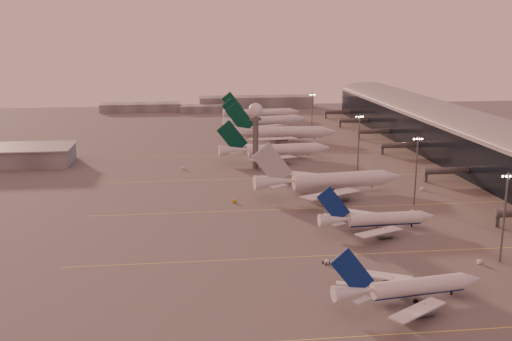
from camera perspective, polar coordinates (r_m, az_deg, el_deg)
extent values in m
plane|color=#4F4C4C|center=(159.13, 3.29, -9.60)|extent=(700.00, 700.00, 0.00)
cube|color=#ECE553|center=(137.60, 18.78, -14.21)|extent=(180.00, 0.25, 0.02)
cube|color=#ECE553|center=(175.43, 12.50, -7.67)|extent=(180.00, 0.25, 0.02)
cube|color=#ECE553|center=(216.03, 8.62, -3.45)|extent=(180.00, 0.25, 0.02)
cube|color=#ECE553|center=(258.10, 6.00, -0.58)|extent=(180.00, 0.25, 0.02)
cube|color=#ECE553|center=(305.82, 3.95, 1.67)|extent=(180.00, 0.25, 0.02)
cube|color=black|center=(292.25, 20.70, 2.07)|extent=(36.00, 360.00, 18.00)
cylinder|color=slate|center=(290.75, 20.85, 3.81)|extent=(10.08, 360.00, 10.08)
cube|color=slate|center=(290.72, 20.85, 3.85)|extent=(40.00, 362.00, 0.80)
cube|color=#53555A|center=(207.04, 21.96, -4.42)|extent=(1.20, 1.20, 4.40)
cylinder|color=#53555A|center=(260.74, 17.93, -0.01)|extent=(22.00, 2.80, 2.80)
cube|color=#53555A|center=(257.28, 15.87, -0.57)|extent=(1.20, 1.20, 4.40)
cylinder|color=#53555A|center=(311.28, 13.70, 2.37)|extent=(22.00, 2.80, 2.80)
cube|color=#53555A|center=(308.39, 11.93, 1.92)|extent=(1.20, 1.20, 4.40)
cylinder|color=#53555A|center=(350.27, 11.34, 3.69)|extent=(22.00, 2.80, 2.80)
cube|color=#53555A|center=(347.70, 9.75, 3.30)|extent=(1.20, 1.20, 4.40)
cylinder|color=#53555A|center=(389.89, 9.44, 4.74)|extent=(22.00, 2.80, 2.80)
cube|color=#53555A|center=(387.59, 8.00, 4.40)|extent=(1.20, 1.20, 4.40)
cylinder|color=#53555A|center=(428.05, 7.96, 5.56)|extent=(22.00, 2.80, 2.80)
cube|color=#53555A|center=(425.95, 6.65, 5.25)|extent=(1.20, 1.20, 4.40)
cylinder|color=#53555A|center=(270.83, -0.04, 2.54)|extent=(2.60, 2.60, 22.00)
cylinder|color=#53555A|center=(268.89, -0.04, 4.94)|extent=(5.20, 5.20, 1.20)
sphere|color=silver|center=(268.34, -0.04, 5.77)|extent=(6.40, 6.40, 6.40)
cylinder|color=#53555A|center=(267.87, -0.04, 6.55)|extent=(0.16, 0.16, 2.00)
cylinder|color=#53555A|center=(174.15, 22.55, -4.21)|extent=(0.56, 0.56, 25.00)
cube|color=#53555A|center=(171.11, 22.91, -0.37)|extent=(3.60, 0.25, 0.25)
sphere|color=#FFEABF|center=(170.47, 22.46, -0.52)|extent=(0.56, 0.56, 0.56)
sphere|color=#FFEABF|center=(170.96, 22.75, -0.51)|extent=(0.56, 0.56, 0.56)
sphere|color=#FFEABF|center=(171.45, 23.04, -0.50)|extent=(0.56, 0.56, 0.56)
cylinder|color=#53555A|center=(220.70, 15.00, -0.05)|extent=(0.56, 0.56, 25.00)
cube|color=#53555A|center=(218.31, 15.19, 3.02)|extent=(3.60, 0.25, 0.25)
sphere|color=#FFEABF|center=(217.83, 14.82, 2.91)|extent=(0.56, 0.56, 0.56)
sphere|color=#FFEABF|center=(218.19, 15.06, 2.91)|extent=(0.56, 0.56, 0.56)
sphere|color=#FFEABF|center=(218.57, 15.31, 2.92)|extent=(0.56, 0.56, 0.56)
sphere|color=#FFEABF|center=(218.94, 15.55, 2.92)|extent=(0.56, 0.56, 0.56)
cylinder|color=#53555A|center=(269.90, 9.75, 2.63)|extent=(0.56, 0.56, 25.00)
cube|color=#53555A|center=(267.95, 9.85, 5.15)|extent=(3.60, 0.25, 0.25)
sphere|color=#FFEABF|center=(267.59, 9.54, 5.06)|extent=(0.56, 0.56, 0.56)
sphere|color=#FFEABF|center=(267.87, 9.75, 5.06)|extent=(0.56, 0.56, 0.56)
sphere|color=#FFEABF|center=(268.15, 9.95, 5.06)|extent=(0.56, 0.56, 0.56)
sphere|color=#FFEABF|center=(268.44, 10.16, 5.06)|extent=(0.56, 0.56, 0.56)
cylinder|color=#53555A|center=(355.51, 5.36, 5.34)|extent=(0.56, 0.56, 25.00)
cube|color=#53555A|center=(354.03, 5.40, 7.26)|extent=(3.60, 0.25, 0.25)
sphere|color=#FFEABF|center=(353.76, 5.16, 7.20)|extent=(0.56, 0.56, 0.56)
sphere|color=#FFEABF|center=(353.97, 5.32, 7.20)|extent=(0.56, 0.56, 0.56)
sphere|color=#FFEABF|center=(354.18, 5.48, 7.20)|extent=(0.56, 0.56, 0.56)
sphere|color=#FFEABF|center=(354.39, 5.64, 7.20)|extent=(0.56, 0.56, 0.56)
cube|color=slate|center=(469.08, -10.92, 5.94)|extent=(60.00, 18.00, 6.00)
cube|color=slate|center=(480.90, -0.02, 6.55)|extent=(90.00, 20.00, 9.00)
cube|color=slate|center=(458.30, -4.72, 5.91)|extent=(40.00, 15.00, 5.00)
cylinder|color=silver|center=(146.81, 15.23, -10.76)|extent=(23.47, 7.14, 3.94)
cylinder|color=navy|center=(147.17, 15.21, -11.08)|extent=(22.86, 5.99, 2.84)
cone|color=silver|center=(153.85, 19.77, -9.95)|extent=(4.99, 4.53, 3.94)
cone|color=silver|center=(139.56, 9.26, -11.54)|extent=(10.16, 5.26, 3.94)
cube|color=silver|center=(136.90, 15.15, -12.92)|extent=(15.82, 12.99, 1.24)
cylinder|color=slate|center=(140.77, 15.66, -13.00)|extent=(4.80, 3.16, 2.56)
cube|color=slate|center=(140.29, 15.69, -12.59)|extent=(0.34, 0.30, 1.58)
cube|color=silver|center=(152.32, 11.50, -9.92)|extent=(17.07, 9.36, 1.24)
cylinder|color=slate|center=(152.39, 12.82, -10.72)|extent=(4.80, 3.16, 2.56)
cube|color=slate|center=(151.94, 12.85, -10.34)|extent=(0.34, 0.30, 1.58)
cube|color=navy|center=(137.40, 9.15, -9.72)|extent=(10.76, 1.87, 11.75)
cube|color=silver|center=(135.87, 10.06, -12.25)|extent=(4.65, 3.90, 0.26)
cube|color=silver|center=(143.25, 8.54, -10.78)|extent=(4.78, 2.98, 0.26)
cylinder|color=black|center=(152.26, 18.10, -11.18)|extent=(0.52, 0.52, 1.04)
cylinder|color=black|center=(148.82, 14.09, -11.47)|extent=(1.20, 0.67, 1.14)
cylinder|color=black|center=(145.25, 14.97, -12.17)|extent=(1.20, 0.67, 1.14)
cylinder|color=silver|center=(193.15, 12.20, -4.65)|extent=(23.54, 4.95, 3.98)
cylinder|color=navy|center=(193.43, 12.19, -4.91)|extent=(23.02, 3.82, 2.87)
cone|color=silver|center=(198.55, 15.97, -4.38)|extent=(4.69, 4.17, 3.98)
cone|color=silver|center=(187.73, 7.47, -4.83)|extent=(9.97, 4.39, 3.98)
cube|color=silver|center=(182.72, 11.61, -5.91)|extent=(16.58, 11.94, 1.25)
cylinder|color=slate|center=(186.34, 12.16, -6.14)|extent=(4.63, 2.77, 2.59)
cube|color=slate|center=(185.98, 12.18, -5.82)|extent=(0.32, 0.27, 1.59)
cube|color=silver|center=(200.18, 9.65, -4.10)|extent=(16.95, 10.85, 1.25)
cylinder|color=slate|center=(199.57, 10.62, -4.74)|extent=(4.63, 2.77, 2.59)
cube|color=slate|center=(199.23, 10.63, -4.44)|extent=(0.32, 0.27, 1.59)
cube|color=navy|center=(186.12, 7.37, -3.40)|extent=(10.93, 0.82, 11.87)
cube|color=silver|center=(183.60, 7.88, -5.23)|extent=(4.79, 3.65, 0.26)
cube|color=silver|center=(191.83, 7.09, -4.38)|extent=(4.83, 3.37, 0.26)
cylinder|color=black|center=(197.32, 14.58, -5.23)|extent=(0.52, 0.52, 1.05)
cylinder|color=black|center=(195.36, 11.40, -5.23)|extent=(1.17, 0.57, 1.15)
cylinder|color=black|center=(191.29, 11.88, -5.66)|extent=(1.17, 0.57, 1.15)
cylinder|color=silver|center=(233.28, 7.90, -1.16)|extent=(36.86, 9.70, 5.70)
cylinder|color=silver|center=(233.60, 7.89, -1.46)|extent=(35.96, 8.03, 4.10)
cone|color=silver|center=(241.79, 12.72, -0.84)|extent=(7.64, 6.44, 5.70)
cone|color=silver|center=(225.30, 1.75, -1.37)|extent=(15.82, 7.35, 5.70)
cube|color=silver|center=(216.81, 7.12, -2.53)|extent=(25.02, 19.77, 1.69)
cylinder|color=slate|center=(222.18, 7.85, -2.78)|extent=(7.42, 4.46, 3.70)
cube|color=slate|center=(221.81, 7.86, -2.46)|extent=(0.30, 0.26, 2.28)
cube|color=silver|center=(244.47, 4.68, -0.64)|extent=(26.56, 15.29, 1.69)
cylinder|color=slate|center=(243.12, 5.92, -1.31)|extent=(7.42, 4.46, 3.70)
cube|color=slate|center=(242.79, 5.92, -1.01)|extent=(0.30, 0.26, 2.28)
cube|color=#A7AAAF|center=(223.49, 1.57, 0.29)|extent=(15.73, 2.07, 16.90)
cube|color=silver|center=(218.61, 2.14, -1.80)|extent=(7.38, 6.01, 0.23)
cube|color=silver|center=(231.80, 1.23, -0.91)|extent=(7.53, 4.86, 0.23)
cylinder|color=black|center=(239.38, 10.97, -1.76)|extent=(0.46, 0.46, 0.92)
cylinder|color=black|center=(234.98, 7.03, -1.89)|extent=(1.06, 0.57, 1.01)
cylinder|color=black|center=(231.33, 7.37, -2.15)|extent=(1.06, 0.57, 1.01)
cylinder|color=silver|center=(289.57, 2.56, 1.80)|extent=(34.23, 8.75, 5.46)
cylinder|color=silver|center=(289.82, 2.56, 1.56)|extent=(33.41, 7.16, 3.93)
cone|color=silver|center=(295.35, 6.35, 1.96)|extent=(7.06, 6.08, 5.46)
cone|color=silver|center=(284.29, -2.13, 1.72)|extent=(14.67, 6.82, 5.46)
cube|color=silver|center=(274.24, 1.64, 0.94)|extent=(23.63, 18.35, 1.62)
cylinder|color=slate|center=(278.92, 2.29, 0.68)|extent=(6.87, 4.17, 3.55)
cube|color=slate|center=(278.64, 2.29, 0.94)|extent=(0.30, 0.26, 2.18)
cube|color=silver|center=(301.36, 0.33, 2.09)|extent=(24.90, 14.63, 1.62)
cylinder|color=slate|center=(299.52, 1.24, 1.58)|extent=(6.87, 4.17, 3.55)
cube|color=slate|center=(299.26, 1.24, 1.82)|extent=(0.30, 0.26, 2.18)
cube|color=#033628|center=(282.92, -2.28, 3.01)|extent=(14.98, 1.80, 16.16)
cube|color=silver|center=(277.91, -1.93, 1.48)|extent=(6.87, 5.53, 0.24)
cube|color=silver|center=(290.54, -2.41, 2.00)|extent=(7.00, 4.59, 0.24)
cylinder|color=black|center=(293.80, 4.98, 1.25)|extent=(0.47, 0.47, 0.94)
cylinder|color=black|center=(291.55, 1.93, 1.21)|extent=(1.08, 0.57, 1.04)
cylinder|color=black|center=(287.63, 2.13, 1.04)|extent=(1.08, 0.57, 1.04)
cylinder|color=silver|center=(336.35, 3.16, 3.50)|extent=(38.04, 10.33, 6.06)
cylinder|color=silver|center=(336.59, 3.16, 3.27)|extent=(37.10, 8.56, 4.37)
cone|color=silver|center=(338.41, 6.97, 3.48)|extent=(7.92, 6.86, 6.06)
cone|color=silver|center=(335.72, -1.39, 3.63)|extent=(16.36, 7.83, 6.06)
cube|color=silver|center=(320.57, 1.67, 2.83)|extent=(27.72, 15.85, 1.79)
cylinder|color=slate|center=(324.89, 2.46, 2.52)|extent=(7.68, 4.75, 3.94)
cube|color=slate|center=(324.62, 2.46, 2.77)|extent=(0.34, 0.30, 2.43)
cube|color=silver|center=(351.69, 1.51, 3.78)|extent=(26.06, 20.70, 1.79)
cylinder|color=slate|center=(348.61, 2.28, 3.27)|extent=(7.68, 4.75, 3.94)
cube|color=slate|center=(348.36, 2.28, 3.50)|extent=(0.34, 0.30, 2.43)
cube|color=#033628|center=(334.58, -1.54, 4.85)|extent=(16.61, 2.28, 17.94)
cube|color=silver|center=(328.53, -1.46, 3.44)|extent=(7.77, 4.99, 0.26)
cube|color=silver|center=(342.87, -1.41, 3.86)|extent=(7.60, 6.22, 0.26)
cylinder|color=black|center=(338.15, 5.58, 2.86)|extent=(0.52, 0.52, 1.05)
cylinder|color=black|center=(339.10, 2.62, 2.95)|extent=(1.20, 0.65, 1.15)
cylinder|color=black|center=(334.59, 2.66, 2.81)|extent=(1.20, 0.65, 1.15)
cylinder|color=silver|center=(381.28, 1.49, 4.64)|extent=(34.77, 13.31, 5.55)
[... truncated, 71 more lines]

